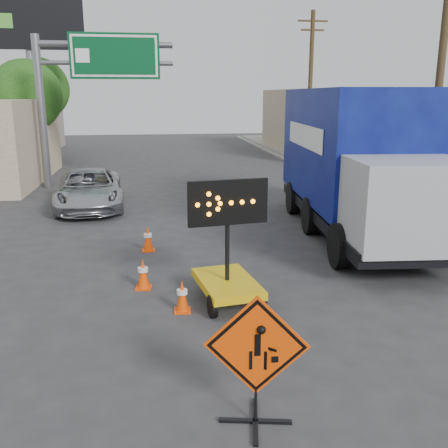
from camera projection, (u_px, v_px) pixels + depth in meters
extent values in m
plane|color=#2D2D30|center=(274.00, 398.00, 7.14)|extent=(100.00, 100.00, 0.00)
cube|color=gray|center=(350.00, 190.00, 22.50)|extent=(0.40, 60.00, 0.12)
cube|color=gray|center=(398.00, 188.00, 22.81)|extent=(4.00, 60.00, 0.15)
cube|color=#C6AD8F|center=(349.00, 121.00, 37.11)|extent=(10.00, 14.00, 4.60)
cylinder|color=slate|center=(42.00, 113.00, 22.63)|extent=(0.36, 0.36, 6.80)
cylinder|color=slate|center=(105.00, 44.00, 22.29)|extent=(6.00, 0.28, 0.28)
cylinder|color=slate|center=(106.00, 63.00, 22.49)|extent=(6.00, 0.20, 0.20)
cube|color=#05411F|center=(115.00, 56.00, 22.36)|extent=(4.00, 0.10, 2.00)
cube|color=silver|center=(115.00, 56.00, 22.29)|extent=(3.80, 0.01, 1.80)
cylinder|color=slate|center=(33.00, 90.00, 29.74)|extent=(0.44, 0.44, 9.00)
cube|color=silver|center=(30.00, 21.00, 28.67)|extent=(6.00, 0.25, 3.00)
cube|color=black|center=(29.00, 21.00, 28.53)|extent=(6.10, 0.04, 3.10)
cylinder|color=#48371F|center=(439.00, 86.00, 16.70)|extent=(0.26, 0.26, 9.00)
cylinder|color=#48371F|center=(310.00, 90.00, 30.11)|extent=(0.26, 0.26, 9.00)
cube|color=#48371F|center=(313.00, 21.00, 29.13)|extent=(1.80, 0.10, 0.10)
cube|color=#48371F|center=(313.00, 30.00, 29.26)|extent=(1.40, 0.10, 0.10)
cylinder|color=#48371F|center=(31.00, 145.00, 26.70)|extent=(0.28, 0.28, 3.25)
sphere|color=#1D4915|center=(26.00, 96.00, 26.06)|extent=(3.71, 3.71, 3.71)
cylinder|color=#48371F|center=(42.00, 131.00, 34.18)|extent=(0.28, 0.28, 3.58)
sphere|color=#1D4915|center=(38.00, 89.00, 33.48)|extent=(4.10, 4.10, 4.10)
cube|color=black|center=(255.00, 421.00, 6.61)|extent=(0.96, 0.25, 0.04)
cube|color=black|center=(255.00, 421.00, 6.61)|extent=(0.25, 0.96, 0.04)
cylinder|color=black|center=(256.00, 398.00, 6.52)|extent=(0.04, 0.04, 0.75)
cube|color=#F44405|center=(257.00, 346.00, 6.33)|extent=(1.35, 0.28, 1.37)
cube|color=black|center=(257.00, 346.00, 6.33)|extent=(1.25, 0.24, 1.27)
cube|color=gold|center=(227.00, 283.00, 10.37)|extent=(1.36, 1.97, 0.16)
cylinder|color=black|center=(227.00, 235.00, 10.11)|extent=(0.09, 0.09, 2.01)
cube|color=black|center=(227.00, 202.00, 9.94)|extent=(1.64, 0.34, 0.91)
imported|color=#B4B6BB|center=(89.00, 189.00, 19.01)|extent=(2.85, 5.41, 1.45)
cube|color=black|center=(354.00, 213.00, 15.32)|extent=(3.48, 9.33, 0.34)
cube|color=#06084C|center=(347.00, 145.00, 15.70)|extent=(3.43, 7.29, 3.43)
cube|color=#9EA0A5|center=(419.00, 204.00, 11.55)|extent=(2.79, 2.26, 2.06)
cube|color=#F44405|center=(183.00, 311.00, 10.01)|extent=(0.35, 0.35, 0.03)
cone|color=#F44405|center=(182.00, 295.00, 9.93)|extent=(0.26, 0.26, 0.63)
cylinder|color=silver|center=(182.00, 292.00, 9.91)|extent=(0.21, 0.21, 0.09)
cube|color=#F44405|center=(144.00, 287.00, 11.21)|extent=(0.39, 0.39, 0.03)
cone|color=#F44405|center=(143.00, 273.00, 11.13)|extent=(0.27, 0.27, 0.67)
cylinder|color=silver|center=(143.00, 270.00, 11.11)|extent=(0.22, 0.22, 0.10)
cube|color=#F44405|center=(148.00, 250.00, 13.91)|extent=(0.38, 0.38, 0.03)
cone|color=#F44405|center=(148.00, 238.00, 13.82)|extent=(0.28, 0.28, 0.67)
cylinder|color=silver|center=(148.00, 235.00, 13.80)|extent=(0.23, 0.23, 0.10)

